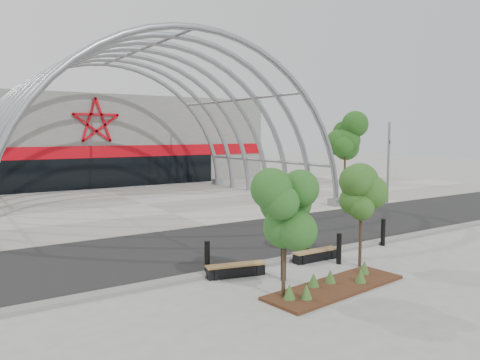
% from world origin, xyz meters
% --- Properties ---
extents(ground, '(140.00, 140.00, 0.00)m').
position_xyz_m(ground, '(0.00, 0.00, 0.00)').
color(ground, gray).
rests_on(ground, ground).
extents(road, '(140.00, 7.00, 0.02)m').
position_xyz_m(road, '(0.00, 3.50, 0.01)').
color(road, black).
rests_on(road, ground).
extents(forecourt, '(60.00, 17.00, 0.04)m').
position_xyz_m(forecourt, '(0.00, 15.50, 0.02)').
color(forecourt, gray).
rests_on(forecourt, ground).
extents(kerb, '(60.00, 0.50, 0.12)m').
position_xyz_m(kerb, '(0.00, -0.25, 0.06)').
color(kerb, slate).
rests_on(kerb, ground).
extents(arena_building, '(34.00, 15.24, 8.00)m').
position_xyz_m(arena_building, '(0.00, 33.45, 3.99)').
color(arena_building, slate).
rests_on(arena_building, ground).
extents(vault_canopy, '(20.80, 15.80, 20.36)m').
position_xyz_m(vault_canopy, '(0.00, 15.50, 0.02)').
color(vault_canopy, gray).
rests_on(vault_canopy, ground).
extents(planting_bed, '(5.07, 2.06, 0.52)m').
position_xyz_m(planting_bed, '(-1.50, -3.47, 0.12)').
color(planting_bed, '#34180F').
rests_on(planting_bed, ground).
extents(signal_pole, '(0.19, 0.76, 5.38)m').
position_xyz_m(signal_pole, '(13.40, 6.77, 2.81)').
color(signal_pole, gray).
rests_on(signal_pole, ground).
extents(street_tree_0, '(1.58, 1.58, 3.60)m').
position_xyz_m(street_tree_0, '(-3.32, -3.33, 2.59)').
color(street_tree_0, black).
rests_on(street_tree_0, ground).
extents(street_tree_1, '(1.40, 1.40, 3.31)m').
position_xyz_m(street_tree_1, '(1.01, -2.21, 2.38)').
color(street_tree_1, black).
rests_on(street_tree_1, ground).
extents(bench_0, '(2.04, 0.90, 0.42)m').
position_xyz_m(bench_0, '(-3.31, -0.80, 0.20)').
color(bench_0, black).
rests_on(bench_0, ground).
extents(bench_1, '(1.92, 0.46, 0.40)m').
position_xyz_m(bench_1, '(0.19, -0.81, 0.19)').
color(bench_1, black).
rests_on(bench_1, ground).
extents(bollard_0, '(0.18, 0.18, 1.13)m').
position_xyz_m(bollard_0, '(-3.99, -0.11, 0.57)').
color(bollard_0, black).
rests_on(bollard_0, ground).
extents(bollard_1, '(0.17, 0.17, 1.09)m').
position_xyz_m(bollard_1, '(-2.26, -1.98, 0.54)').
color(bollard_1, black).
rests_on(bollard_1, ground).
extents(bollard_2, '(0.18, 0.18, 1.12)m').
position_xyz_m(bollard_2, '(0.45, 0.01, 0.56)').
color(bollard_2, black).
rests_on(bollard_2, ground).
extents(bollard_3, '(0.18, 0.18, 1.12)m').
position_xyz_m(bollard_3, '(0.60, -1.60, 0.56)').
color(bollard_3, black).
rests_on(bollard_3, ground).
extents(bollard_4, '(0.18, 0.18, 1.14)m').
position_xyz_m(bollard_4, '(4.13, -0.62, 0.57)').
color(bollard_4, black).
rests_on(bollard_4, ground).
extents(bg_tree_1, '(2.70, 2.70, 5.91)m').
position_xyz_m(bg_tree_1, '(21.00, 18.00, 4.25)').
color(bg_tree_1, black).
rests_on(bg_tree_1, ground).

